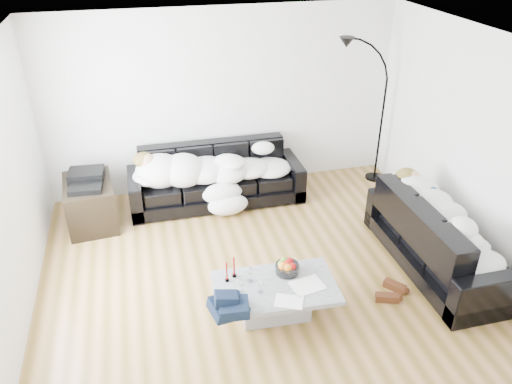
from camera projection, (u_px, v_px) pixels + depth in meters
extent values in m
plane|color=brown|center=(262.00, 272.00, 5.79)|extent=(5.00, 5.00, 0.00)
cube|color=silver|center=(223.00, 102.00, 7.05)|extent=(5.00, 0.02, 2.60)
cube|color=silver|center=(3.00, 202.00, 4.62)|extent=(0.02, 4.50, 2.60)
cube|color=silver|center=(475.00, 148.00, 5.68)|extent=(0.02, 4.50, 2.60)
plane|color=white|center=(264.00, 45.00, 4.51)|extent=(5.00, 5.00, 0.00)
cube|color=black|center=(216.00, 176.00, 7.03)|extent=(2.42, 0.84, 0.79)
cube|color=black|center=(440.00, 235.00, 5.71)|extent=(0.88, 2.04, 0.83)
ellipsoid|color=#0C4956|center=(412.00, 187.00, 6.08)|extent=(0.42, 0.38, 0.20)
cube|color=#939699|center=(275.00, 299.00, 5.11)|extent=(1.28, 0.79, 0.36)
cylinder|color=white|center=(287.00, 266.00, 5.17)|extent=(0.27, 0.27, 0.15)
cylinder|color=white|center=(249.00, 274.00, 5.04)|extent=(0.09, 0.09, 0.17)
cylinder|color=white|center=(242.00, 286.00, 4.90)|extent=(0.07, 0.07, 0.16)
cylinder|color=white|center=(261.00, 286.00, 4.90)|extent=(0.08, 0.08, 0.15)
cylinder|color=maroon|center=(227.00, 272.00, 5.03)|extent=(0.05, 0.05, 0.23)
cylinder|color=maroon|center=(234.00, 267.00, 5.09)|extent=(0.05, 0.05, 0.24)
cube|color=silver|center=(307.00, 285.00, 5.02)|extent=(0.36, 0.30, 0.01)
cube|color=silver|center=(289.00, 301.00, 4.81)|extent=(0.33, 0.29, 0.01)
cube|color=black|center=(91.00, 203.00, 6.56)|extent=(0.68, 0.93, 0.60)
cube|color=black|center=(86.00, 178.00, 6.38)|extent=(0.46, 0.37, 0.13)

